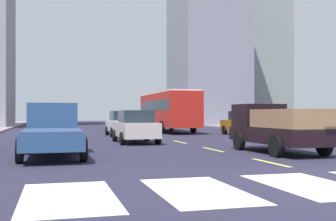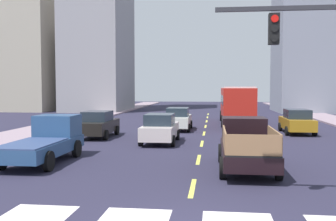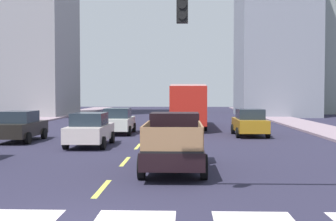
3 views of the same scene
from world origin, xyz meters
name	(u,v)px [view 1 (image 1 of 3)]	position (x,y,z in m)	size (l,w,h in m)	color
sidewalk_right	(330,134)	(12.40, 18.00, 0.07)	(3.41, 110.00, 0.15)	gray
crosswalk_stripe_1	(68,197)	(-6.37, 0.00, 0.00)	(1.73, 3.32, 0.01)	silver
crosswalk_stripe_2	(198,190)	(-3.82, 0.00, 0.00)	(1.73, 3.32, 0.01)	silver
crosswalk_stripe_3	(308,185)	(-1.27, 0.00, 0.00)	(1.73, 3.32, 0.01)	silver
lane_dash_0	(270,163)	(0.00, 4.00, 0.00)	(0.16, 2.40, 0.01)	#D6D64E
lane_dash_1	(213,150)	(0.00, 9.00, 0.00)	(0.16, 2.40, 0.01)	#D6D64E
lane_dash_2	(180,142)	(0.00, 14.00, 0.00)	(0.16, 2.40, 0.01)	#D6D64E
lane_dash_3	(158,137)	(0.00, 19.00, 0.00)	(0.16, 2.40, 0.01)	#D6D64E
lane_dash_4	(143,133)	(0.00, 24.00, 0.00)	(0.16, 2.40, 0.01)	#D6D64E
lane_dash_5	(131,131)	(0.00, 29.00, 0.00)	(0.16, 2.40, 0.01)	#D6D64E
lane_dash_6	(122,129)	(0.00, 34.00, 0.00)	(0.16, 2.40, 0.01)	#D6D64E
lane_dash_7	(115,127)	(0.00, 39.00, 0.00)	(0.16, 2.40, 0.01)	#D6D64E
pickup_stakebed	(273,129)	(1.97, 7.39, 0.94)	(2.18, 5.20, 1.96)	black
pickup_dark	(52,131)	(-6.68, 7.90, 0.92)	(2.18, 5.20, 1.96)	navy
city_bus	(168,109)	(2.64, 26.27, 1.95)	(2.72, 10.80, 3.32)	red
sedan_far	(135,127)	(-2.45, 13.97, 0.86)	(2.02, 4.40, 1.72)	beige
sedan_mid	(123,123)	(-2.03, 20.92, 0.86)	(2.02, 4.40, 1.72)	silver
sedan_near_right	(244,123)	(6.52, 19.76, 0.86)	(2.02, 4.40, 1.72)	#9F6F17
sedan_near_left	(50,126)	(-6.84, 16.07, 0.86)	(2.02, 4.40, 1.72)	black
block_mid_left	(208,37)	(13.27, 45.23, 11.75)	(8.69, 10.05, 23.50)	gray
block_mid_right	(244,35)	(22.64, 53.85, 14.07)	(11.85, 9.92, 28.13)	gray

